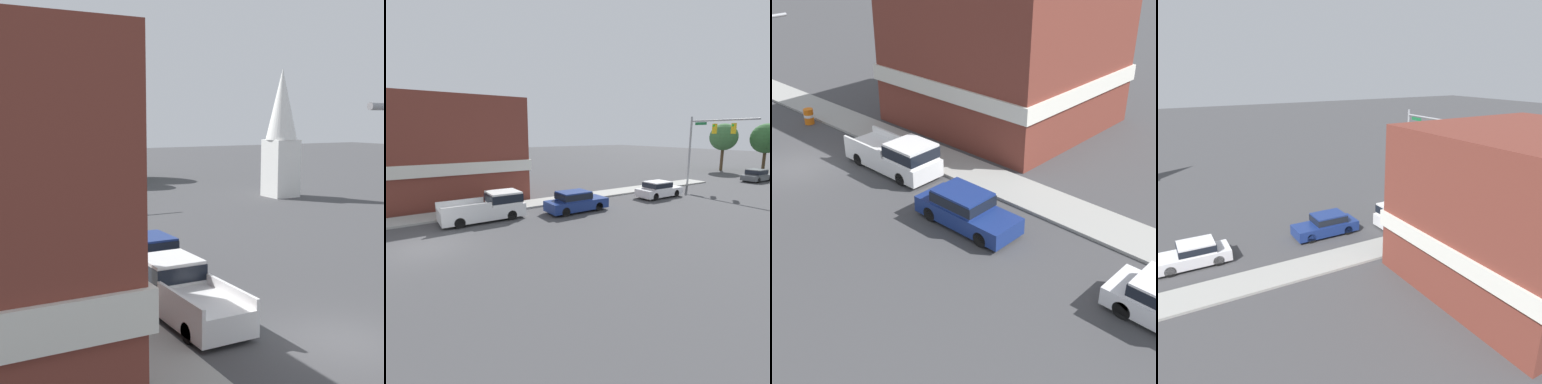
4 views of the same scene
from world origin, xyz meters
TOP-DOWN VIEW (x-y plane):
  - ground_plane at (0.00, 0.00)m, footprint 200.00×200.00m
  - sidewalk_curb at (-5.70, 0.00)m, footprint 2.40×60.00m
  - far_signal_assembly at (-3.64, 28.48)m, footprint 7.57×0.49m
  - car_lead at (-1.90, 10.16)m, footprint 1.79×4.63m
  - car_second_ahead at (-1.98, 19.09)m, footprint 1.79×4.34m
  - car_distant at (-1.82, 36.05)m, footprint 1.82×4.23m
  - pickup_truck_parked at (-3.30, 4.26)m, footprint 2.00×5.35m
  - corner_brick_building at (-12.60, 3.37)m, footprint 10.70×11.59m
  - backdrop_tree_left_far at (-10.42, 42.65)m, footprint 4.07×4.07m
  - backdrop_tree_left_mid at (-5.97, 46.30)m, footprint 4.35×4.35m

SIDE VIEW (x-z plane):
  - ground_plane at x=0.00m, z-range 0.00..0.00m
  - sidewalk_curb at x=-5.70m, z-range 0.00..0.14m
  - car_distant at x=-1.82m, z-range 0.03..1.48m
  - car_second_ahead at x=-1.98m, z-range 0.03..1.50m
  - car_lead at x=-1.90m, z-range 0.03..1.56m
  - pickup_truck_parked at x=-3.30m, z-range -0.01..1.80m
  - corner_brick_building at x=-12.60m, z-range -0.12..8.41m
  - backdrop_tree_left_mid at x=-5.97m, z-range 1.36..8.47m
  - backdrop_tree_left_far at x=-10.42m, z-range 1.52..8.68m
  - far_signal_assembly at x=-3.64m, z-range 1.69..9.21m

